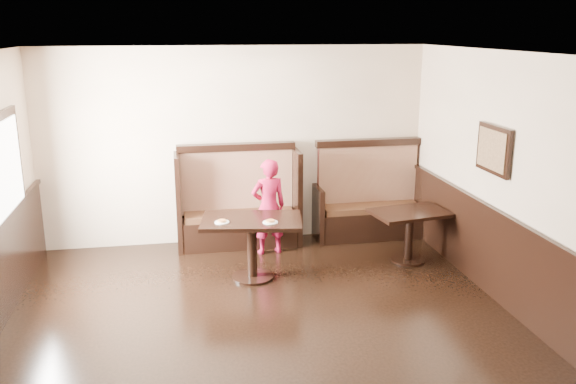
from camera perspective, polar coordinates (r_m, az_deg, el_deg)
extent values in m
plane|color=black|center=(5.95, -1.11, -15.58)|extent=(7.00, 7.00, 0.00)
plane|color=beige|center=(8.74, -4.93, 4.31)|extent=(5.50, 0.00, 5.50)
plane|color=beige|center=(6.40, 23.91, -1.04)|extent=(0.00, 7.00, 7.00)
plane|color=white|center=(5.12, -1.28, 12.45)|extent=(7.00, 7.00, 0.00)
cube|color=black|center=(6.67, 22.86, -8.50)|extent=(0.05, 6.90, 1.00)
cube|color=black|center=(7.35, -25.18, 2.01)|extent=(0.05, 1.50, 1.20)
cube|color=white|center=(7.35, -24.95, 2.03)|extent=(0.01, 1.30, 1.00)
cube|color=black|center=(7.30, 18.69, 3.78)|extent=(0.04, 0.70, 0.55)
cube|color=olive|center=(7.29, 18.52, 3.78)|extent=(0.01, 0.60, 0.45)
cube|color=black|center=(8.78, -4.57, -3.68)|extent=(1.60, 0.50, 0.42)
cube|color=#3D2313|center=(8.70, -4.60, -2.12)|extent=(1.54, 0.46, 0.09)
cube|color=#501014|center=(8.78, -4.81, 1.02)|extent=(1.60, 0.12, 0.92)
cube|color=black|center=(8.67, -4.88, 4.22)|extent=(1.68, 0.16, 0.10)
cube|color=black|center=(8.69, -10.22, -0.82)|extent=(0.07, 0.72, 1.36)
cube|color=black|center=(8.85, 0.71, -0.29)|extent=(0.07, 0.72, 1.36)
cube|color=black|center=(9.17, 7.65, -2.94)|extent=(1.50, 0.50, 0.42)
cube|color=#3D2313|center=(9.09, 7.71, -1.44)|extent=(1.44, 0.46, 0.09)
cube|color=#501014|center=(9.17, 7.40, 1.56)|extent=(1.50, 0.12, 0.92)
cube|color=black|center=(9.07, 7.51, 4.63)|extent=(1.58, 0.16, 0.10)
cube|color=black|center=(9.00, 2.71, -1.90)|extent=(0.07, 0.72, 0.80)
cube|color=black|center=(9.47, 12.06, -1.35)|extent=(0.07, 0.72, 0.80)
cube|color=black|center=(7.47, -3.43, -2.71)|extent=(1.32, 0.95, 0.05)
cylinder|color=black|center=(7.60, -3.38, -5.48)|extent=(0.12, 0.12, 0.71)
cylinder|color=black|center=(7.73, -3.34, -7.90)|extent=(0.53, 0.53, 0.03)
cube|color=black|center=(8.21, 11.37, -1.91)|extent=(1.09, 0.81, 0.05)
cylinder|color=black|center=(8.31, 11.25, -4.18)|extent=(0.11, 0.11, 0.63)
cylinder|color=black|center=(8.42, 11.14, -6.19)|extent=(0.47, 0.47, 0.03)
imported|color=#A61136|center=(8.33, -1.82, -1.38)|extent=(0.53, 0.39, 1.33)
cylinder|color=white|center=(7.36, -6.20, -2.81)|extent=(0.18, 0.18, 0.01)
cylinder|color=tan|center=(7.35, -6.20, -2.72)|extent=(0.11, 0.11, 0.01)
cylinder|color=#EABA54|center=(7.35, -6.20, -2.64)|extent=(0.10, 0.10, 0.01)
cylinder|color=white|center=(7.31, -1.67, -2.83)|extent=(0.18, 0.18, 0.01)
cylinder|color=tan|center=(7.31, -1.67, -2.74)|extent=(0.11, 0.11, 0.01)
cylinder|color=#EABA54|center=(7.31, -1.67, -2.65)|extent=(0.10, 0.10, 0.01)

